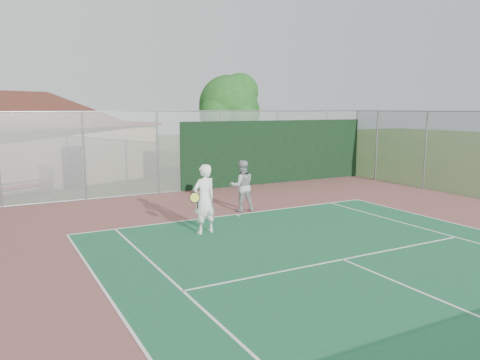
# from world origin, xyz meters

# --- Properties ---
(back_fence) EXTENTS (20.08, 0.11, 3.53)m
(back_fence) POSITION_xyz_m (2.11, 16.98, 1.67)
(back_fence) COLOR gray
(back_fence) RESTS_ON ground
(side_fence_right) EXTENTS (0.08, 9.00, 3.50)m
(side_fence_right) POSITION_xyz_m (10.00, 12.50, 1.75)
(side_fence_right) COLOR gray
(side_fence_right) RESTS_ON ground
(clubhouse) EXTENTS (14.20, 11.78, 5.25)m
(clubhouse) POSITION_xyz_m (-5.79, 23.81, 2.67)
(clubhouse) COLOR tan
(clubhouse) RESTS_ON ground
(bleachers) EXTENTS (3.90, 3.01, 1.21)m
(bleachers) POSITION_xyz_m (-6.88, 19.68, 0.64)
(bleachers) COLOR #B03D28
(bleachers) RESTS_ON ground
(tree) EXTENTS (4.03, 3.82, 5.63)m
(tree) POSITION_xyz_m (5.18, 22.30, 3.70)
(tree) COLOR #361F13
(tree) RESTS_ON ground
(player_white_front) EXTENTS (1.00, 0.70, 2.02)m
(player_white_front) POSITION_xyz_m (-1.93, 10.20, 1.01)
(player_white_front) COLOR white
(player_white_front) RESTS_ON ground
(player_grey_back) EXTENTS (1.01, 0.86, 1.80)m
(player_grey_back) POSITION_xyz_m (0.47, 12.29, 0.90)
(player_grey_back) COLOR #A4A7A9
(player_grey_back) RESTS_ON ground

